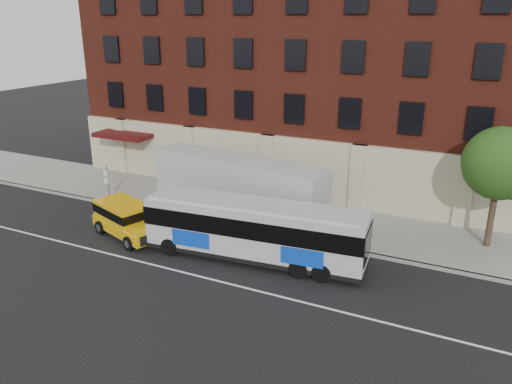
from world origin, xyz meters
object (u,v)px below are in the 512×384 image
at_px(yellow_suv, 126,217).
at_px(shipping_container, 238,190).
at_px(city_bus, 255,229).
at_px(street_tree, 501,166).
at_px(sign_pole, 107,182).

relative_size(yellow_suv, shipping_container, 0.44).
height_order(city_bus, shipping_container, shipping_container).
xyz_separation_m(street_tree, yellow_suv, (-17.75, -6.77, -3.35)).
bearing_deg(yellow_suv, sign_pole, 141.31).
xyz_separation_m(sign_pole, shipping_container, (8.64, 1.31, 0.37)).
bearing_deg(street_tree, sign_pole, -171.39).
relative_size(sign_pole, street_tree, 0.40).
distance_m(street_tree, city_bus, 12.35).
height_order(street_tree, shipping_container, street_tree).
relative_size(sign_pole, city_bus, 0.23).
bearing_deg(street_tree, city_bus, -148.27).
bearing_deg(city_bus, shipping_container, 126.26).
xyz_separation_m(city_bus, shipping_container, (-3.16, 4.31, 0.17)).
distance_m(street_tree, yellow_suv, 19.29).
distance_m(sign_pole, yellow_suv, 5.51).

